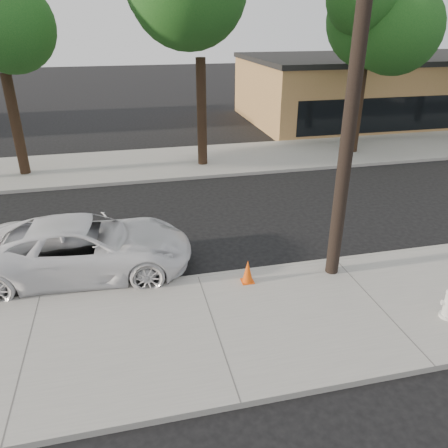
{
  "coord_description": "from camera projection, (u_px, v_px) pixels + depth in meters",
  "views": [
    {
      "loc": [
        -1.6,
        -12.0,
        6.39
      ],
      "look_at": [
        1.02,
        -0.84,
        1.0
      ],
      "focal_mm": 35.0,
      "sensor_mm": 36.0,
      "label": 1
    }
  ],
  "objects": [
    {
      "name": "curb_near",
      "position": [
        198.0,
        278.0,
        11.74
      ],
      "size": [
        90.0,
        0.12,
        0.16
      ],
      "primitive_type": "cube",
      "color": "#9E9B93",
      "rests_on": "ground"
    },
    {
      "name": "tree_b",
      "position": [
        0.0,
        26.0,
        16.9
      ],
      "size": [
        4.34,
        4.2,
        8.45
      ],
      "color": "black",
      "rests_on": "far_sidewalk"
    },
    {
      "name": "tree_d",
      "position": [
        375.0,
        20.0,
        20.02
      ],
      "size": [
        4.5,
        4.35,
        8.75
      ],
      "color": "black",
      "rests_on": "far_sidewalk"
    },
    {
      "name": "far_sidewalk",
      "position": [
        159.0,
        163.0,
        21.08
      ],
      "size": [
        90.0,
        5.0,
        0.15
      ],
      "primitive_type": "cube",
      "color": "gray",
      "rests_on": "ground"
    },
    {
      "name": "tree_c",
      "position": [
        205.0,
        5.0,
        17.87
      ],
      "size": [
        4.96,
        4.8,
        9.55
      ],
      "color": "black",
      "rests_on": "far_sidewalk"
    },
    {
      "name": "building_main",
      "position": [
        379.0,
        89.0,
        30.17
      ],
      "size": [
        18.0,
        10.0,
        4.0
      ],
      "primitive_type": "cube",
      "color": "#A87846",
      "rests_on": "ground"
    },
    {
      "name": "police_cruiser",
      "position": [
        85.0,
        247.0,
        11.8
      ],
      "size": [
        5.9,
        3.03,
        1.59
      ],
      "primitive_type": "imported",
      "rotation": [
        0.0,
        0.0,
        1.5
      ],
      "color": "white",
      "rests_on": "ground"
    },
    {
      "name": "traffic_cone",
      "position": [
        248.0,
        271.0,
        11.32
      ],
      "size": [
        0.33,
        0.33,
        0.63
      ],
      "rotation": [
        0.0,
        0.0,
        -0.02
      ],
      "color": "#EA510C",
      "rests_on": "near_sidewalk"
    },
    {
      "name": "utility_pole",
      "position": [
        352.0,
        101.0,
        9.99
      ],
      "size": [
        1.4,
        0.34,
        9.0
      ],
      "color": "black",
      "rests_on": "near_sidewalk"
    },
    {
      "name": "near_sidewalk",
      "position": [
        215.0,
        329.0,
        9.8
      ],
      "size": [
        90.0,
        4.4,
        0.15
      ],
      "primitive_type": "cube",
      "color": "gray",
      "rests_on": "ground"
    },
    {
      "name": "ground",
      "position": [
        186.0,
        245.0,
        13.62
      ],
      "size": [
        120.0,
        120.0,
        0.0
      ],
      "primitive_type": "plane",
      "color": "black",
      "rests_on": "ground"
    }
  ]
}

